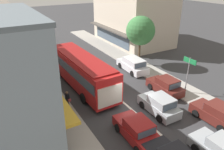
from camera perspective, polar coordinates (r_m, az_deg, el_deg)
name	(u,v)px	position (r m, az deg, el deg)	size (l,w,h in m)	color
ground_plane	(131,109)	(18.74, 4.96, -8.80)	(140.00, 140.00, 0.00)	#353538
lane_centre_line	(108,89)	(21.65, -1.02, -3.72)	(0.20, 28.00, 0.01)	silver
sidewalk_left	(33,97)	(21.46, -19.92, -5.44)	(5.20, 44.00, 0.14)	#A39E96
kerb_right	(146,69)	(26.26, 8.78, 1.46)	(2.80, 44.00, 0.12)	#A39E96
building_right_far	(133,16)	(36.23, 5.55, 15.10)	(9.06, 12.49, 8.58)	beige
city_bus	(81,69)	(21.59, -8.00, 1.48)	(3.03, 10.94, 3.23)	red
hatchback_queue_gap_filler	(159,105)	(18.29, 12.27, -7.64)	(1.84, 3.71, 1.54)	#9EA3A8
sedan_behind_bus_mid	(138,131)	(15.44, 6.77, -14.27)	(2.00, 4.25, 1.47)	maroon
parked_hatchback_kerb_front	(217,114)	(18.64, 25.64, -9.11)	(1.88, 3.74, 1.54)	#561E19
parked_hatchback_kerb_second	(165,86)	(21.37, 13.77, -2.77)	(1.84, 3.71, 1.54)	#561E19
parked_wagon_kerb_third	(133,65)	(25.59, 5.46, 2.68)	(2.04, 4.55, 1.58)	silver
traffic_light_downstreet	(29,30)	(34.93, -20.80, 10.87)	(0.33, 0.24, 4.20)	gray
directional_road_sign	(189,67)	(21.01, 19.43, 1.93)	(0.10, 1.40, 3.60)	gray
street_tree_right	(141,31)	(26.51, 7.46, 11.38)	(3.45, 3.45, 6.01)	brown
pedestrian_with_handbag_near	(39,64)	(26.20, -18.45, 2.76)	(0.66, 0.32, 1.63)	#333338
pedestrian_browsing_midblock	(68,99)	(18.33, -11.53, -6.18)	(0.34, 0.65, 1.63)	#4C4742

